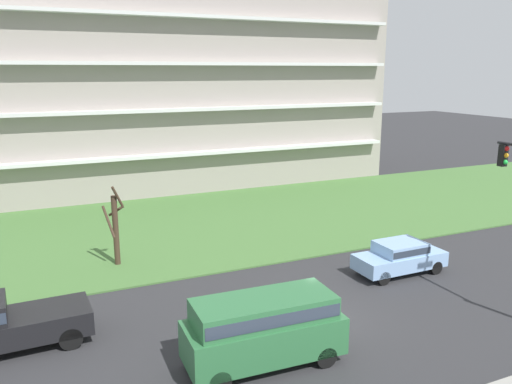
{
  "coord_description": "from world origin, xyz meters",
  "views": [
    {
      "loc": [
        -9.99,
        -15.96,
        9.48
      ],
      "look_at": [
        -0.04,
        6.0,
        3.82
      ],
      "focal_mm": 36.6,
      "sensor_mm": 36.0,
      "label": 1
    }
  ],
  "objects": [
    {
      "name": "pickup_black_center_left",
      "position": [
        -11.22,
        2.49,
        1.02
      ],
      "size": [
        5.45,
        2.13,
        1.95
      ],
      "rotation": [
        0.0,
        0.0,
        3.17
      ],
      "color": "black",
      "rests_on": "ground"
    },
    {
      "name": "tree_left",
      "position": [
        -6.19,
        9.09,
        1.96
      ],
      "size": [
        1.12,
        1.13,
        4.11
      ],
      "color": "#423023",
      "rests_on": "ground"
    },
    {
      "name": "apartment_building",
      "position": [
        0.0,
        28.56,
        8.27
      ],
      "size": [
        39.13,
        14.08,
        16.53
      ],
      "color": "#9E938C",
      "rests_on": "ground"
    },
    {
      "name": "sedan_blue_near_left",
      "position": [
        5.87,
        2.5,
        0.87
      ],
      "size": [
        4.41,
        1.83,
        1.57
      ],
      "rotation": [
        0.0,
        0.0,
        3.15
      ],
      "color": "#8CB2E0",
      "rests_on": "ground"
    },
    {
      "name": "van_green_center_right",
      "position": [
        -3.38,
        -2.0,
        1.4
      ],
      "size": [
        5.28,
        2.2,
        2.36
      ],
      "rotation": [
        0.0,
        0.0,
        -0.04
      ],
      "color": "#2D6B3D",
      "rests_on": "ground"
    },
    {
      "name": "ground",
      "position": [
        0.0,
        0.0,
        0.0
      ],
      "size": [
        160.0,
        160.0,
        0.0
      ],
      "primitive_type": "plane",
      "color": "#2D2D30"
    },
    {
      "name": "grass_lawn_strip",
      "position": [
        0.0,
        14.0,
        0.04
      ],
      "size": [
        80.0,
        16.0,
        0.08
      ],
      "primitive_type": "cube",
      "color": "#477238",
      "rests_on": "ground"
    }
  ]
}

